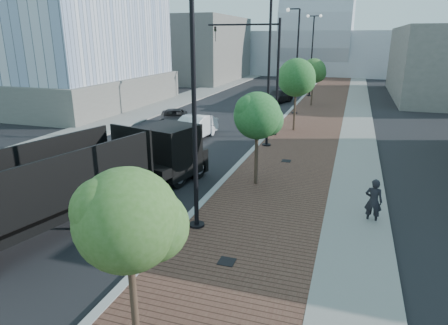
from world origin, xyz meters
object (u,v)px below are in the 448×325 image
(dump_truck, at_px, (118,174))
(white_sedan, at_px, (193,128))
(dark_car_mid, at_px, (174,118))
(pedestrian, at_px, (373,201))

(dump_truck, bearing_deg, white_sedan, 110.66)
(white_sedan, height_order, dark_car_mid, white_sedan)
(white_sedan, xyz_separation_m, dark_car_mid, (-3.11, 3.58, -0.16))
(dump_truck, height_order, white_sedan, dump_truck)
(pedestrian, bearing_deg, dark_car_mid, -33.38)
(pedestrian, bearing_deg, white_sedan, -31.45)
(dump_truck, height_order, dark_car_mid, dump_truck)
(dark_car_mid, relative_size, pedestrian, 2.64)
(dark_car_mid, height_order, pedestrian, pedestrian)
(dump_truck, xyz_separation_m, white_sedan, (-1.31, 11.28, -0.53))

